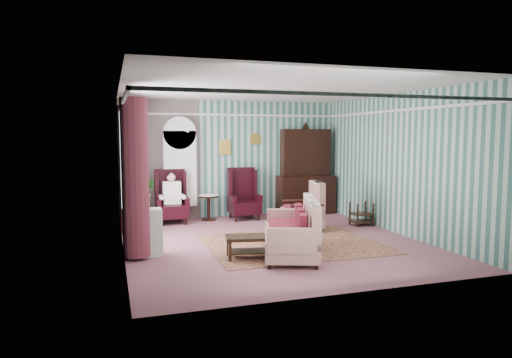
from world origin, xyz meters
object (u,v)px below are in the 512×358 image
object	(u,v)px
wingback_right	(244,194)
seated_woman	(172,198)
wingback_left	(172,197)
sofa	(290,223)
round_side_table	(209,208)
bookcase	(180,174)
plant_stand	(145,233)
dresser_hutch	(306,169)
floral_armchair	(302,208)
nest_table	(361,214)
coffee_table	(253,247)

from	to	relation	value
wingback_right	seated_woman	world-z (taller)	wingback_right
wingback_left	sofa	distance (m)	3.77
seated_woman	round_side_table	xyz separation A→B (m)	(0.90, 0.15, -0.29)
bookcase	seated_woman	world-z (taller)	bookcase
plant_stand	dresser_hutch	bearing A→B (deg)	35.08
dresser_hutch	floral_armchair	world-z (taller)	dresser_hutch
wingback_right	nest_table	bearing A→B (deg)	-33.75
dresser_hutch	wingback_left	xyz separation A→B (m)	(-3.50, -0.27, -0.55)
sofa	floral_armchair	size ratio (longest dim) A/B	2.02
coffee_table	plant_stand	bearing A→B (deg)	157.61
round_side_table	nest_table	xyz separation A→B (m)	(3.17, -1.70, -0.03)
bookcase	floral_armchair	bearing A→B (deg)	-41.04
wingback_left	seated_woman	xyz separation A→B (m)	(0.00, 0.00, -0.04)
sofa	coffee_table	bearing A→B (deg)	110.67
plant_stand	floral_armchair	size ratio (longest dim) A/B	0.84
sofa	coffee_table	world-z (taller)	sofa
bookcase	nest_table	distance (m)	4.37
wingback_left	plant_stand	world-z (taller)	wingback_left
floral_armchair	plant_stand	bearing A→B (deg)	115.94
dresser_hutch	wingback_left	size ratio (longest dim) A/B	1.89
round_side_table	floral_armchair	distance (m)	2.45
dresser_hutch	round_side_table	size ratio (longest dim) A/B	3.93
round_side_table	plant_stand	distance (m)	3.36
wingback_right	seated_woman	size ratio (longest dim) A/B	1.06
wingback_right	plant_stand	world-z (taller)	wingback_right
seated_woman	plant_stand	world-z (taller)	seated_woman
wingback_left	bookcase	bearing A→B (deg)	57.34
floral_armchair	seated_woman	bearing A→B (deg)	65.23
bookcase	dresser_hutch	size ratio (longest dim) A/B	0.95
dresser_hutch	wingback_left	distance (m)	3.55
wingback_left	floral_armchair	size ratio (longest dim) A/B	1.31
bookcase	sofa	world-z (taller)	bookcase
nest_table	plant_stand	world-z (taller)	plant_stand
dresser_hutch	plant_stand	bearing A→B (deg)	-144.92
bookcase	round_side_table	distance (m)	1.07
dresser_hutch	wingback_right	size ratio (longest dim) A/B	1.89
wingback_right	wingback_left	bearing A→B (deg)	180.00
wingback_right	floral_armchair	xyz separation A→B (m)	(0.82, -1.63, -0.15)
dresser_hutch	sofa	world-z (taller)	dresser_hutch
nest_table	floral_armchair	distance (m)	1.51
wingback_right	seated_woman	bearing A→B (deg)	180.00
seated_woman	plant_stand	xyz separation A→B (m)	(-0.80, -2.75, -0.19)
seated_woman	floral_armchair	xyz separation A→B (m)	(2.57, -1.63, -0.11)
round_side_table	bookcase	bearing A→B (deg)	159.73
round_side_table	plant_stand	size ratio (longest dim) A/B	0.75
bookcase	wingback_left	xyz separation A→B (m)	(-0.25, -0.39, -0.50)
dresser_hutch	seated_woman	world-z (taller)	dresser_hutch
bookcase	floral_armchair	world-z (taller)	bookcase
wingback_left	round_side_table	size ratio (longest dim) A/B	2.08
wingback_right	plant_stand	bearing A→B (deg)	-132.84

